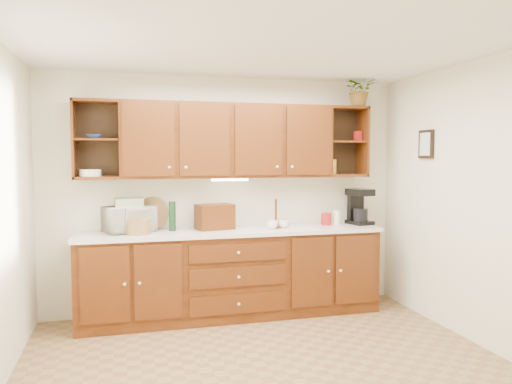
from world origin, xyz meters
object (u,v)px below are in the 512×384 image
microwave (129,219)px  potted_plant (360,90)px  bread_box (215,217)px  coffee_maker (359,207)px

microwave → potted_plant: size_ratio=1.28×
bread_box → microwave: bearing=165.4°
coffee_maker → potted_plant: bearing=95.0°
potted_plant → microwave: bearing=179.2°
microwave → bread_box: 0.89m
microwave → bread_box: bread_box is taller
bread_box → potted_plant: potted_plant is taller
bread_box → coffee_maker: coffee_maker is taller
microwave → coffee_maker: (2.58, -0.04, 0.06)m
microwave → potted_plant: 2.94m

